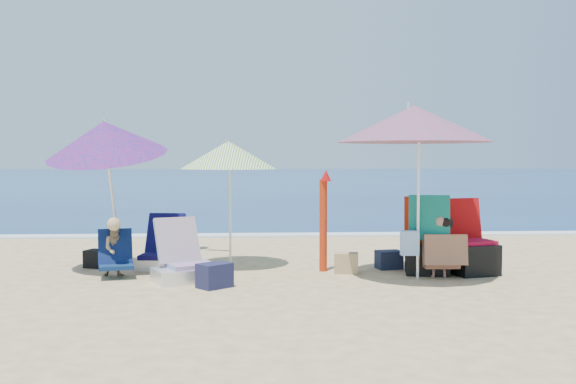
{
  "coord_description": "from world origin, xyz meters",
  "views": [
    {
      "loc": [
        -0.8,
        -7.78,
        1.56
      ],
      "look_at": [
        -0.3,
        1.0,
        1.1
      ],
      "focal_mm": 40.41,
      "sensor_mm": 36.0,
      "label": 1
    }
  ],
  "objects": [
    {
      "name": "umbrella_striped",
      "position": [
        -1.13,
        1.47,
        1.6
      ],
      "size": [
        1.5,
        1.5,
        1.84
      ],
      "color": "silver",
      "rests_on": "ground"
    },
    {
      "name": "furled_umbrella",
      "position": [
        0.2,
        1.05,
        0.77
      ],
      "size": [
        0.16,
        0.15,
        1.4
      ],
      "color": "#B92B0D",
      "rests_on": "ground"
    },
    {
      "name": "camp_chair_right",
      "position": [
        1.55,
        0.76,
        0.39
      ],
      "size": [
        0.81,
        0.88,
        1.08
      ],
      "color": "#AE310C",
      "rests_on": "ground"
    },
    {
      "name": "bag_navy_a",
      "position": [
        -1.25,
        -0.01,
        0.15
      ],
      "size": [
        0.47,
        0.46,
        0.3
      ],
      "color": "#1C1E3E",
      "rests_on": "ground"
    },
    {
      "name": "bag_navy_b",
      "position": [
        1.14,
        1.19,
        0.13
      ],
      "size": [
        0.38,
        0.32,
        0.26
      ],
      "color": "#192037",
      "rests_on": "ground"
    },
    {
      "name": "chair_rainbow",
      "position": [
        -1.7,
        0.43,
        0.21
      ],
      "size": [
        0.87,
        0.9,
        0.79
      ],
      "color": "#DF4F56",
      "rests_on": "ground"
    },
    {
      "name": "person_left",
      "position": [
        -2.58,
        0.8,
        0.36
      ],
      "size": [
        0.54,
        0.56,
        0.8
      ],
      "color": "tan",
      "rests_on": "ground"
    },
    {
      "name": "bag_tan",
      "position": [
        0.49,
        0.89,
        0.14
      ],
      "size": [
        0.35,
        0.27,
        0.28
      ],
      "color": "tan",
      "rests_on": "ground"
    },
    {
      "name": "ground",
      "position": [
        0.0,
        0.0,
        0.0
      ],
      "size": [
        120.0,
        120.0,
        0.0
      ],
      "color": "#D8BC84",
      "rests_on": "ground"
    },
    {
      "name": "sea",
      "position": [
        0.0,
        45.0,
        -0.05
      ],
      "size": [
        120.0,
        80.0,
        0.12
      ],
      "color": "navy",
      "rests_on": "ground"
    },
    {
      "name": "chair_navy",
      "position": [
        -2.08,
        1.42,
        0.2
      ],
      "size": [
        0.66,
        0.76,
        0.76
      ],
      "color": "#0E0B40",
      "rests_on": "ground"
    },
    {
      "name": "bag_black_a",
      "position": [
        -2.99,
        1.53,
        0.13
      ],
      "size": [
        0.42,
        0.37,
        0.25
      ],
      "color": "black",
      "rests_on": "ground"
    },
    {
      "name": "camp_chair_left",
      "position": [
        2.15,
        0.72,
        0.3
      ],
      "size": [
        0.73,
        0.72,
        1.01
      ],
      "color": "#A10B28",
      "rests_on": "ground"
    },
    {
      "name": "person_center",
      "position": [
        1.67,
        0.46,
        0.4
      ],
      "size": [
        0.57,
        0.47,
        0.82
      ],
      "color": "#AA7466",
      "rests_on": "ground"
    },
    {
      "name": "umbrella_turquoise",
      "position": [
        1.28,
        0.39,
        2.0
      ],
      "size": [
        2.58,
        2.58,
        2.27
      ],
      "color": "white",
      "rests_on": "ground"
    },
    {
      "name": "umbrella_blue",
      "position": [
        -2.78,
        1.17,
        1.83
      ],
      "size": [
        2.0,
        2.05,
        2.23
      ],
      "color": "silver",
      "rests_on": "ground"
    },
    {
      "name": "foam",
      "position": [
        0.0,
        5.1,
        0.02
      ],
      "size": [
        120.0,
        0.5,
        0.04
      ],
      "color": "white",
      "rests_on": "ground"
    }
  ]
}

